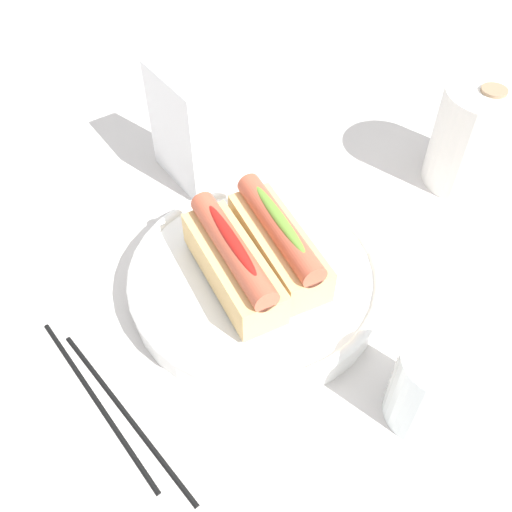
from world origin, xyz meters
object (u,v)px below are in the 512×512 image
at_px(napkin_box, 185,129).
at_px(chopstick_far, 96,400).
at_px(serving_bowl, 256,279).
at_px(water_glass, 429,390).
at_px(chopstick_near, 125,413).
at_px(paper_towel_roll, 477,138).
at_px(hotdog_back, 279,241).
at_px(hotdog_front, 233,261).

height_order(napkin_box, chopstick_far, napkin_box).
height_order(serving_bowl, water_glass, water_glass).
height_order(serving_bowl, chopstick_near, serving_bowl).
bearing_deg(paper_towel_roll, hotdog_back, -99.91).
bearing_deg(chopstick_far, chopstick_near, 27.57).
bearing_deg(chopstick_far, serving_bowl, 92.92).
distance_m(hotdog_front, water_glass, 0.22).
distance_m(serving_bowl, paper_towel_roll, 0.34).
relative_size(hotdog_front, chopstick_near, 0.72).
xyz_separation_m(serving_bowl, hotdog_front, (-0.01, -0.03, 0.04)).
bearing_deg(serving_bowl, paper_towel_roll, 79.86).
height_order(paper_towel_roll, chopstick_near, paper_towel_roll).
height_order(hotdog_back, chopstick_far, hotdog_back).
relative_size(paper_towel_roll, napkin_box, 0.89).
distance_m(water_glass, chopstick_near, 0.28).
relative_size(hotdog_front, water_glass, 1.76).
relative_size(napkin_box, chopstick_near, 0.68).
height_order(serving_bowl, napkin_box, napkin_box).
distance_m(hotdog_front, paper_towel_roll, 0.36).
distance_m(serving_bowl, water_glass, 0.21).
bearing_deg(chopstick_near, hotdog_front, 102.63).
height_order(hotdog_back, paper_towel_roll, paper_towel_roll).
xyz_separation_m(serving_bowl, water_glass, (0.21, 0.01, 0.02)).
xyz_separation_m(hotdog_front, hotdog_back, (0.01, 0.05, 0.00)).
bearing_deg(paper_towel_roll, chopstick_far, -97.40).
xyz_separation_m(hotdog_back, paper_towel_roll, (0.05, 0.30, 0.00)).
relative_size(napkin_box, chopstick_far, 0.68).
xyz_separation_m(serving_bowl, chopstick_far, (-0.01, -0.20, -0.02)).
xyz_separation_m(hotdog_back, chopstick_near, (0.01, -0.22, -0.06)).
distance_m(hotdog_back, chopstick_far, 0.24).
bearing_deg(water_glass, napkin_box, 170.60).
xyz_separation_m(hotdog_back, napkin_box, (-0.21, 0.05, 0.01)).
distance_m(chopstick_near, chopstick_far, 0.03).
bearing_deg(serving_bowl, napkin_box, 159.69).
bearing_deg(napkin_box, serving_bowl, -10.97).
distance_m(serving_bowl, hotdog_front, 0.05).
bearing_deg(hotdog_front, chopstick_near, -80.88).
xyz_separation_m(hotdog_front, paper_towel_roll, (0.07, 0.36, 0.00)).
height_order(serving_bowl, paper_towel_roll, paper_towel_roll).
distance_m(hotdog_back, water_glass, 0.21).
relative_size(hotdog_front, chopstick_far, 0.72).
height_order(hotdog_back, napkin_box, napkin_box).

